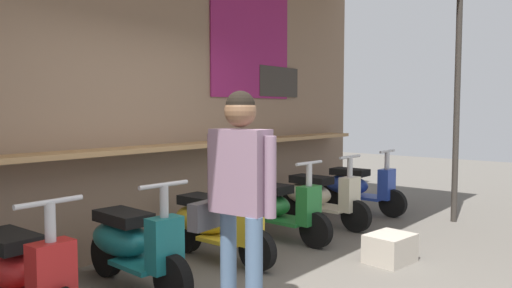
% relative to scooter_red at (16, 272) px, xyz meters
% --- Properties ---
extents(market_stall_facade, '(9.09, 2.52, 3.95)m').
position_rel_scooter_red_xyz_m(market_stall_facade, '(1.54, 0.79, 1.78)').
color(market_stall_facade, '#7F6651').
rests_on(market_stall_facade, ground_plane).
extents(scooter_red, '(0.46, 1.40, 0.97)m').
position_rel_scooter_red_xyz_m(scooter_red, '(0.00, 0.00, 0.00)').
color(scooter_red, red).
rests_on(scooter_red, ground_plane).
extents(scooter_teal, '(0.47, 1.40, 0.97)m').
position_rel_scooter_red_xyz_m(scooter_teal, '(0.98, -0.00, 0.00)').
color(scooter_teal, '#197075').
rests_on(scooter_teal, ground_plane).
extents(scooter_yellow, '(0.46, 1.40, 0.97)m').
position_rel_scooter_red_xyz_m(scooter_yellow, '(1.99, 0.00, 0.00)').
color(scooter_yellow, gold).
rests_on(scooter_yellow, ground_plane).
extents(scooter_green, '(0.47, 1.40, 0.97)m').
position_rel_scooter_red_xyz_m(scooter_green, '(3.05, -0.00, 0.00)').
color(scooter_green, '#237533').
rests_on(scooter_green, ground_plane).
extents(scooter_cream, '(0.46, 1.40, 0.97)m').
position_rel_scooter_red_xyz_m(scooter_cream, '(3.99, -0.00, 0.00)').
color(scooter_cream, beige).
rests_on(scooter_cream, ground_plane).
extents(scooter_blue, '(0.46, 1.40, 0.97)m').
position_rel_scooter_red_xyz_m(scooter_blue, '(5.06, 0.00, 0.00)').
color(scooter_blue, '#233D9E').
rests_on(scooter_blue, ground_plane).
extents(shopper_with_handbag, '(0.30, 0.66, 1.68)m').
position_rel_scooter_red_xyz_m(shopper_with_handbag, '(0.99, -1.24, 0.63)').
color(shopper_with_handbag, slate).
rests_on(shopper_with_handbag, ground_plane).
extents(merchandise_crate, '(0.51, 0.43, 0.29)m').
position_rel_scooter_red_xyz_m(merchandise_crate, '(3.07, -1.44, -0.25)').
color(merchandise_crate, '#B2A899').
rests_on(merchandise_crate, ground_plane).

